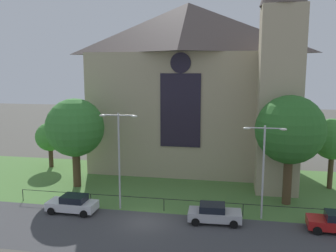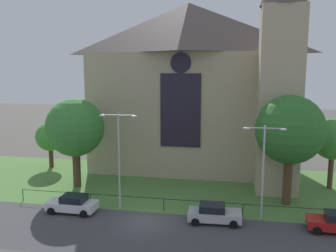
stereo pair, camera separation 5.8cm
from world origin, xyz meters
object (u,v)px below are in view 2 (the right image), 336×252
at_px(tree_left_far, 50,137).
at_px(parked_car_white, 73,204).
at_px(streetlamp_near, 119,149).
at_px(parked_car_silver, 214,214).
at_px(tree_right_near, 290,130).
at_px(tree_right_far, 333,139).
at_px(church_building, 194,85).
at_px(streetlamp_far, 264,160).
at_px(tree_left_near, 75,128).

xyz_separation_m(tree_left_far, parked_car_white, (9.05, -13.15, -3.07)).
height_order(streetlamp_near, parked_car_silver, streetlamp_near).
bearing_deg(parked_car_white, tree_right_near, -162.30).
distance_m(tree_right_near, tree_right_far, 7.45).
xyz_separation_m(church_building, parked_car_white, (-8.41, -16.42, -9.53)).
bearing_deg(parked_car_silver, streetlamp_far, 18.62).
bearing_deg(streetlamp_near, tree_right_near, 14.77).
bearing_deg(tree_right_near, parked_car_white, -163.55).
bearing_deg(parked_car_white, streetlamp_near, -156.04).
height_order(tree_left_far, streetlamp_near, streetlamp_near).
bearing_deg(streetlamp_far, tree_left_far, 154.99).
height_order(tree_left_far, tree_right_far, tree_right_far).
relative_size(tree_left_near, streetlamp_near, 1.09).
height_order(church_building, tree_left_far, church_building).
bearing_deg(tree_right_near, tree_left_far, 164.15).
height_order(church_building, tree_left_near, church_building).
bearing_deg(tree_left_far, tree_right_far, -4.37).
relative_size(tree_left_near, streetlamp_far, 1.19).
bearing_deg(parked_car_white, tree_left_far, -54.22).
bearing_deg(parked_car_silver, tree_left_near, 153.36).
height_order(tree_left_near, parked_car_silver, tree_left_near).
xyz_separation_m(church_building, streetlamp_far, (7.39, -14.86, -5.31)).
bearing_deg(parked_car_silver, tree_left_far, 145.76).
relative_size(tree_right_far, parked_car_silver, 1.70).
xyz_separation_m(tree_right_near, tree_left_near, (-20.90, 1.28, -0.62)).
bearing_deg(tree_right_far, tree_left_near, -171.19).
bearing_deg(tree_right_far, tree_right_near, -133.20).
distance_m(church_building, parked_car_silver, 19.24).
relative_size(tree_left_near, parked_car_white, 2.18).
bearing_deg(streetlamp_far, parked_car_silver, -158.90).
bearing_deg(tree_left_far, tree_right_near, -15.85).
bearing_deg(tree_left_far, tree_left_near, -45.25).
bearing_deg(tree_left_far, streetlamp_near, -42.22).
distance_m(church_building, tree_right_far, 16.71).
height_order(church_building, tree_right_far, church_building).
height_order(church_building, streetlamp_near, church_building).
relative_size(tree_right_far, tree_left_near, 0.79).
bearing_deg(parked_car_silver, church_building, 100.02).
height_order(tree_left_near, streetlamp_far, tree_left_near).
xyz_separation_m(church_building, tree_left_far, (-17.46, -3.27, -6.46)).
bearing_deg(streetlamp_near, parked_car_white, -157.29).
relative_size(church_building, parked_car_silver, 6.08).
bearing_deg(tree_right_near, tree_right_far, 46.80).
relative_size(tree_left_far, tree_right_far, 0.78).
xyz_separation_m(tree_left_far, tree_left_near, (6.42, -6.48, 2.37)).
distance_m(tree_left_far, tree_left_near, 9.42).
relative_size(tree_left_far, tree_left_near, 0.61).
bearing_deg(church_building, streetlamp_far, -63.56).
height_order(streetlamp_near, streetlamp_far, streetlamp_near).
xyz_separation_m(tree_right_far, parked_car_silver, (-11.21, -10.58, -4.39)).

